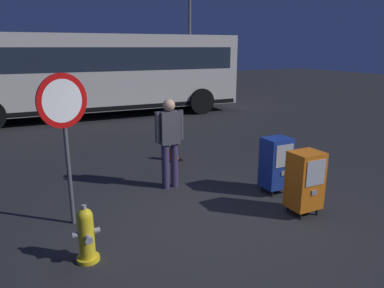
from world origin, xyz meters
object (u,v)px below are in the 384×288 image
(street_light_near_right, at_px, (190,11))
(pedestrian, at_px, (170,139))
(fire_hydrant, at_px, (86,235))
(bus_near, at_px, (98,71))
(newspaper_box_primary, at_px, (276,163))
(stop_sign, at_px, (64,119))
(traffic_cone, at_px, (173,149))
(bus_far, at_px, (90,66))
(newspaper_box_secondary, at_px, (305,180))

(street_light_near_right, bearing_deg, pedestrian, -118.62)
(pedestrian, bearing_deg, fire_hydrant, -136.79)
(fire_hydrant, xyz_separation_m, bus_near, (2.45, 9.72, 1.36))
(newspaper_box_primary, height_order, street_light_near_right, street_light_near_right)
(pedestrian, bearing_deg, street_light_near_right, 61.38)
(fire_hydrant, distance_m, stop_sign, 1.66)
(street_light_near_right, bearing_deg, stop_sign, -125.13)
(stop_sign, xyz_separation_m, pedestrian, (1.88, 0.68, -0.65))
(stop_sign, relative_size, traffic_cone, 4.21)
(bus_near, distance_m, bus_far, 3.69)
(fire_hydrant, xyz_separation_m, pedestrian, (1.88, 1.76, 0.60))
(newspaper_box_secondary, relative_size, stop_sign, 0.46)
(pedestrian, relative_size, street_light_near_right, 0.24)
(bus_near, bearing_deg, newspaper_box_primary, -80.91)
(newspaper_box_secondary, bearing_deg, street_light_near_right, 72.54)
(bus_near, xyz_separation_m, street_light_near_right, (4.26, 0.90, 2.34))
(traffic_cone, relative_size, bus_far, 0.05)
(bus_near, bearing_deg, stop_sign, -103.18)
(newspaper_box_secondary, height_order, pedestrian, pedestrian)
(newspaper_box_secondary, relative_size, traffic_cone, 1.92)
(fire_hydrant, xyz_separation_m, bus_far, (2.88, 13.38, 1.36))
(traffic_cone, bearing_deg, stop_sign, -139.67)
(fire_hydrant, distance_m, bus_near, 10.11)
(newspaper_box_secondary, xyz_separation_m, bus_far, (-0.42, 13.60, 1.14))
(pedestrian, bearing_deg, newspaper_box_secondary, -54.38)
(stop_sign, relative_size, bus_far, 0.21)
(newspaper_box_secondary, xyz_separation_m, bus_near, (-0.85, 9.93, 1.14))
(newspaper_box_secondary, bearing_deg, stop_sign, 158.42)
(fire_hydrant, xyz_separation_m, newspaper_box_primary, (3.47, 0.67, 0.22))
(fire_hydrant, bearing_deg, bus_near, 75.86)
(stop_sign, bearing_deg, bus_far, 76.85)
(newspaper_box_secondary, height_order, stop_sign, stop_sign)
(pedestrian, xyz_separation_m, bus_near, (0.57, 7.95, 0.76))
(fire_hydrant, relative_size, bus_far, 0.07)
(newspaper_box_primary, relative_size, pedestrian, 0.61)
(newspaper_box_secondary, bearing_deg, bus_near, 94.90)
(stop_sign, bearing_deg, street_light_near_right, 54.87)
(newspaper_box_primary, relative_size, newspaper_box_secondary, 1.00)
(fire_hydrant, distance_m, bus_far, 13.75)
(bus_far, bearing_deg, fire_hydrant, -102.04)
(newspaper_box_primary, xyz_separation_m, stop_sign, (-3.47, 0.41, 1.03))
(newspaper_box_primary, bearing_deg, bus_near, 96.46)
(newspaper_box_primary, distance_m, stop_sign, 3.64)
(traffic_cone, bearing_deg, bus_near, 91.46)
(traffic_cone, xyz_separation_m, bus_near, (-0.16, 6.42, 1.45))
(fire_hydrant, bearing_deg, stop_sign, 89.82)
(pedestrian, bearing_deg, bus_near, 85.91)
(newspaper_box_primary, relative_size, stop_sign, 0.46)
(bus_far, relative_size, street_light_near_right, 1.50)
(newspaper_box_secondary, height_order, bus_far, bus_far)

